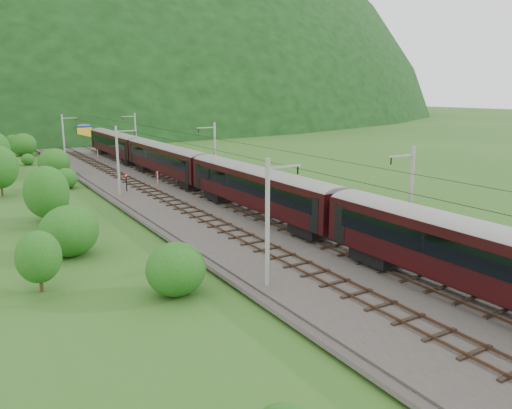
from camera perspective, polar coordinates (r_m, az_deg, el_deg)
ground at (r=35.22m, az=9.90°, el=-7.57°), size 600.00×600.00×0.00m
railbed at (r=42.79m, az=1.13°, el=-3.46°), size 14.00×220.00×0.30m
track_left at (r=41.55m, az=-1.68°, el=-3.64°), size 2.40×220.00×0.27m
track_right at (r=44.01m, az=3.78°, el=-2.72°), size 2.40×220.00×0.27m
catenary_left at (r=59.38m, az=-15.45°, el=4.99°), size 2.54×192.28×8.00m
catenary_right at (r=63.74m, az=-4.77°, el=5.92°), size 2.54×192.28×8.00m
overhead_wires at (r=41.37m, az=1.17°, el=5.82°), size 4.83×198.00×0.03m
mountain_main at (r=285.82m, az=-27.02°, el=9.07°), size 504.00×360.00×244.00m
train at (r=57.70m, az=-5.82°, el=4.40°), size 3.18×151.60×5.55m
hazard_post_near at (r=95.26m, az=-17.63°, el=5.57°), size 0.16×0.16×1.47m
hazard_post_far at (r=66.46m, az=-11.19°, el=3.06°), size 0.17×0.17×1.64m
signal at (r=62.23m, az=-14.60°, el=2.57°), size 0.22×0.22×2.02m
vegetation_left at (r=54.89m, az=-22.59°, el=1.66°), size 12.65×142.06×6.21m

